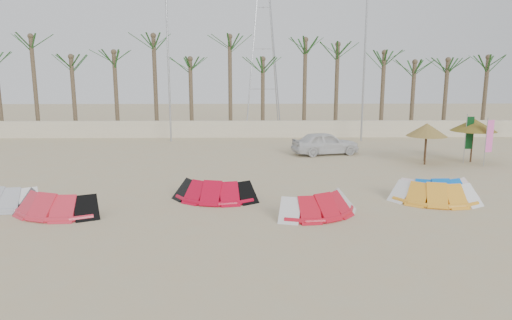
{
  "coord_description": "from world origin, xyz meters",
  "views": [
    {
      "loc": [
        -0.32,
        -13.2,
        5.02
      ],
      "look_at": [
        0.0,
        6.0,
        1.3
      ],
      "focal_mm": 32.0,
      "sensor_mm": 36.0,
      "label": 1
    }
  ],
  "objects_px": {
    "parasol_right": "(474,125)",
    "parasol_left": "(427,130)",
    "kite_grey": "(5,195)",
    "parasol_mid": "(426,130)",
    "kite_red_left": "(57,201)",
    "car": "(325,143)",
    "kite_blue": "(435,187)",
    "kite_orange": "(432,191)",
    "kite_red_mid": "(215,189)",
    "kite_red_right": "(318,202)"
  },
  "relations": [
    {
      "from": "kite_grey",
      "to": "car",
      "type": "height_order",
      "value": "car"
    },
    {
      "from": "kite_grey",
      "to": "kite_blue",
      "type": "bearing_deg",
      "value": 3.34
    },
    {
      "from": "kite_red_left",
      "to": "kite_red_right",
      "type": "distance_m",
      "value": 9.45
    },
    {
      "from": "kite_orange",
      "to": "parasol_mid",
      "type": "height_order",
      "value": "parasol_mid"
    },
    {
      "from": "kite_orange",
      "to": "kite_red_left",
      "type": "bearing_deg",
      "value": -175.17
    },
    {
      "from": "kite_red_left",
      "to": "parasol_mid",
      "type": "height_order",
      "value": "parasol_mid"
    },
    {
      "from": "kite_red_left",
      "to": "kite_red_right",
      "type": "relative_size",
      "value": 1.06
    },
    {
      "from": "kite_grey",
      "to": "kite_orange",
      "type": "height_order",
      "value": "same"
    },
    {
      "from": "kite_grey",
      "to": "kite_red_left",
      "type": "height_order",
      "value": "same"
    },
    {
      "from": "kite_orange",
      "to": "parasol_right",
      "type": "bearing_deg",
      "value": 55.72
    },
    {
      "from": "kite_red_right",
      "to": "kite_orange",
      "type": "height_order",
      "value": "same"
    },
    {
      "from": "parasol_right",
      "to": "kite_orange",
      "type": "bearing_deg",
      "value": -124.28
    },
    {
      "from": "kite_blue",
      "to": "parasol_mid",
      "type": "distance_m",
      "value": 8.05
    },
    {
      "from": "kite_red_mid",
      "to": "car",
      "type": "relative_size",
      "value": 0.86
    },
    {
      "from": "kite_grey",
      "to": "kite_red_left",
      "type": "relative_size",
      "value": 0.86
    },
    {
      "from": "kite_red_mid",
      "to": "kite_blue",
      "type": "xyz_separation_m",
      "value": [
        8.93,
        0.15,
        -0.0
      ]
    },
    {
      "from": "parasol_mid",
      "to": "parasol_right",
      "type": "xyz_separation_m",
      "value": [
        2.52,
        -0.31,
        0.29
      ]
    },
    {
      "from": "kite_grey",
      "to": "parasol_mid",
      "type": "relative_size",
      "value": 1.54
    },
    {
      "from": "parasol_right",
      "to": "kite_blue",
      "type": "bearing_deg",
      "value": -124.67
    },
    {
      "from": "kite_orange",
      "to": "parasol_right",
      "type": "relative_size",
      "value": 1.42
    },
    {
      "from": "kite_grey",
      "to": "kite_red_mid",
      "type": "relative_size",
      "value": 0.95
    },
    {
      "from": "kite_red_right",
      "to": "parasol_right",
      "type": "distance_m",
      "value": 13.88
    },
    {
      "from": "kite_blue",
      "to": "parasol_left",
      "type": "distance_m",
      "value": 7.02
    },
    {
      "from": "kite_grey",
      "to": "kite_orange",
      "type": "relative_size",
      "value": 0.94
    },
    {
      "from": "kite_red_right",
      "to": "car",
      "type": "relative_size",
      "value": 0.89
    },
    {
      "from": "kite_red_right",
      "to": "kite_blue",
      "type": "relative_size",
      "value": 1.1
    },
    {
      "from": "kite_red_left",
      "to": "car",
      "type": "xyz_separation_m",
      "value": [
        11.69,
        11.62,
        0.28
      ]
    },
    {
      "from": "parasol_right",
      "to": "parasol_left",
      "type": "bearing_deg",
      "value": -166.29
    },
    {
      "from": "parasol_left",
      "to": "kite_blue",
      "type": "bearing_deg",
      "value": -107.92
    },
    {
      "from": "kite_red_left",
      "to": "parasol_mid",
      "type": "relative_size",
      "value": 1.78
    },
    {
      "from": "kite_red_mid",
      "to": "parasol_mid",
      "type": "bearing_deg",
      "value": 33.93
    },
    {
      "from": "kite_blue",
      "to": "car",
      "type": "height_order",
      "value": "car"
    },
    {
      "from": "kite_red_right",
      "to": "parasol_right",
      "type": "bearing_deg",
      "value": 42.89
    },
    {
      "from": "kite_red_left",
      "to": "parasol_mid",
      "type": "distance_m",
      "value": 19.48
    },
    {
      "from": "parasol_mid",
      "to": "car",
      "type": "xyz_separation_m",
      "value": [
        -5.33,
        2.26,
        -1.12
      ]
    },
    {
      "from": "parasol_left",
      "to": "parasol_mid",
      "type": "height_order",
      "value": "parasol_left"
    },
    {
      "from": "kite_red_mid",
      "to": "car",
      "type": "height_order",
      "value": "car"
    },
    {
      "from": "kite_red_mid",
      "to": "parasol_left",
      "type": "relative_size",
      "value": 1.54
    },
    {
      "from": "kite_red_mid",
      "to": "kite_grey",
      "type": "bearing_deg",
      "value": -173.98
    },
    {
      "from": "kite_orange",
      "to": "kite_blue",
      "type": "xyz_separation_m",
      "value": [
        0.36,
        0.63,
        -0.0
      ]
    },
    {
      "from": "parasol_mid",
      "to": "car",
      "type": "distance_m",
      "value": 5.89
    },
    {
      "from": "kite_grey",
      "to": "kite_blue",
      "type": "height_order",
      "value": "same"
    },
    {
      "from": "parasol_left",
      "to": "parasol_right",
      "type": "bearing_deg",
      "value": 13.71
    },
    {
      "from": "kite_red_left",
      "to": "parasol_left",
      "type": "relative_size",
      "value": 1.69
    },
    {
      "from": "kite_red_mid",
      "to": "parasol_right",
      "type": "xyz_separation_m",
      "value": [
        13.93,
        7.37,
        1.69
      ]
    },
    {
      "from": "parasol_left",
      "to": "car",
      "type": "distance_m",
      "value": 6.06
    },
    {
      "from": "kite_grey",
      "to": "parasol_right",
      "type": "bearing_deg",
      "value": 20.59
    },
    {
      "from": "kite_red_mid",
      "to": "kite_orange",
      "type": "relative_size",
      "value": 0.99
    },
    {
      "from": "kite_grey",
      "to": "parasol_right",
      "type": "xyz_separation_m",
      "value": [
        21.85,
        8.21,
        1.69
      ]
    },
    {
      "from": "kite_blue",
      "to": "kite_red_left",
      "type": "bearing_deg",
      "value": -172.82
    }
  ]
}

